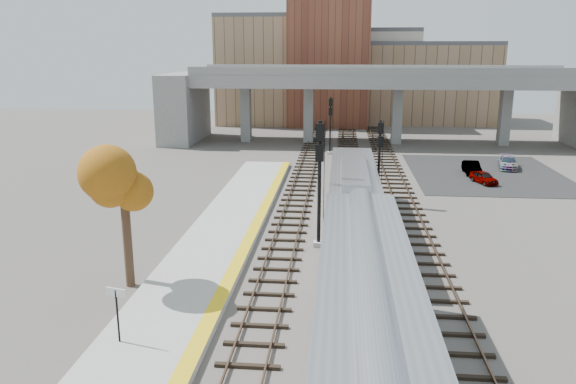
% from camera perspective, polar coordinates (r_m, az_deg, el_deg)
% --- Properties ---
extents(ground, '(160.00, 160.00, 0.00)m').
position_cam_1_polar(ground, '(28.29, 4.84, -9.90)').
color(ground, '#47423D').
rests_on(ground, ground).
extents(platform, '(4.50, 60.00, 0.35)m').
position_cam_1_polar(platform, '(29.15, -9.73, -8.93)').
color(platform, '#9E9E99').
rests_on(platform, ground).
extents(yellow_strip, '(0.70, 60.00, 0.01)m').
position_cam_1_polar(yellow_strip, '(28.66, -6.03, -8.82)').
color(yellow_strip, yellow).
rests_on(yellow_strip, platform).
extents(tracks, '(10.70, 95.00, 0.25)m').
position_cam_1_polar(tracks, '(40.00, 6.40, -2.45)').
color(tracks, black).
rests_on(tracks, ground).
extents(overpass, '(54.00, 12.00, 9.50)m').
position_cam_1_polar(overpass, '(71.19, 9.41, 9.55)').
color(overpass, slate).
rests_on(overpass, ground).
extents(buildings_far, '(43.00, 21.00, 20.60)m').
position_cam_1_polar(buildings_far, '(92.44, 6.26, 12.02)').
color(buildings_far, '#9D795B').
rests_on(buildings_far, ground).
extents(parking_lot, '(14.00, 18.00, 0.04)m').
position_cam_1_polar(parking_lot, '(56.76, 19.48, 1.79)').
color(parking_lot, black).
rests_on(parking_lot, ground).
extents(locomotive, '(3.02, 19.05, 4.10)m').
position_cam_1_polar(locomotive, '(35.97, 6.68, -0.74)').
color(locomotive, '#A8AAB2').
rests_on(locomotive, ground).
extents(signal_mast_near, '(0.60, 0.64, 7.62)m').
position_cam_1_polar(signal_mast_near, '(32.93, 3.20, 0.80)').
color(signal_mast_near, '#9E9E99').
rests_on(signal_mast_near, ground).
extents(signal_mast_mid, '(0.60, 0.64, 6.45)m').
position_cam_1_polar(signal_mast_mid, '(42.76, 9.22, 2.71)').
color(signal_mast_mid, '#9E9E99').
rests_on(signal_mast_mid, ground).
extents(signal_mast_far, '(0.60, 0.64, 6.38)m').
position_cam_1_polar(signal_mast_far, '(63.02, 4.30, 6.55)').
color(signal_mast_far, '#9E9E99').
rests_on(signal_mast_far, ground).
extents(station_sign, '(0.88, 0.28, 2.27)m').
position_cam_1_polar(station_sign, '(23.24, -17.02, -10.79)').
color(station_sign, black).
rests_on(station_sign, platform).
extents(tree, '(3.60, 3.60, 7.46)m').
position_cam_1_polar(tree, '(28.08, -16.43, 1.29)').
color(tree, '#382619').
rests_on(tree, ground).
extents(car_a, '(2.23, 3.35, 1.06)m').
position_cam_1_polar(car_a, '(52.34, 19.28, 1.41)').
color(car_a, '#99999E').
rests_on(car_a, parking_lot).
extents(car_b, '(1.38, 3.72, 1.22)m').
position_cam_1_polar(car_b, '(55.76, 18.17, 2.34)').
color(car_b, '#99999E').
rests_on(car_b, parking_lot).
extents(car_c, '(2.50, 4.41, 1.21)m').
position_cam_1_polar(car_c, '(59.66, 21.43, 2.81)').
color(car_c, '#99999E').
rests_on(car_c, parking_lot).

